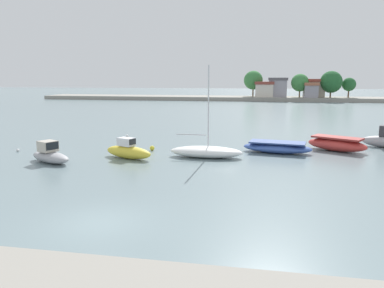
{
  "coord_description": "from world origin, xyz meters",
  "views": [
    {
      "loc": [
        6.54,
        -14.02,
        5.99
      ],
      "look_at": [
        1.32,
        13.98,
        0.97
      ],
      "focal_mm": 35.38,
      "sensor_mm": 36.0,
      "label": 1
    }
  ],
  "objects": [
    {
      "name": "moored_boat_4",
      "position": [
        7.81,
        16.69,
        0.43
      ],
      "size": [
        5.72,
        2.97,
        0.9
      ],
      "rotation": [
        0.0,
        0.0,
        -0.15
      ],
      "color": "#3856A8",
      "rests_on": "ground"
    },
    {
      "name": "mooring_buoy_2",
      "position": [
        -13.03,
        13.19,
        0.12
      ],
      "size": [
        0.25,
        0.25,
        0.25
      ],
      "primitive_type": "sphere",
      "color": "white",
      "rests_on": "ground"
    },
    {
      "name": "mooring_buoy_3",
      "position": [
        -6.82,
        21.9,
        0.15
      ],
      "size": [
        0.3,
        0.3,
        0.3
      ],
      "primitive_type": "sphere",
      "color": "white",
      "rests_on": "ground"
    },
    {
      "name": "ground_plane",
      "position": [
        0.0,
        0.0,
        0.0
      ],
      "size": [
        400.0,
        400.0,
        0.0
      ],
      "primitive_type": "plane",
      "color": "slate"
    },
    {
      "name": "distant_shoreline",
      "position": [
        6.2,
        88.02,
        1.98
      ],
      "size": [
        107.29,
        10.43,
        7.79
      ],
      "color": "gray",
      "rests_on": "ground"
    },
    {
      "name": "moored_boat_2",
      "position": [
        -3.27,
        12.44,
        0.55
      ],
      "size": [
        4.34,
        2.73,
        1.54
      ],
      "rotation": [
        0.0,
        0.0,
        -0.38
      ],
      "color": "yellow",
      "rests_on": "ground"
    },
    {
      "name": "mooring_buoy_4",
      "position": [
        -2.39,
        15.74,
        0.2
      ],
      "size": [
        0.4,
        0.4,
        0.4
      ],
      "primitive_type": "sphere",
      "color": "yellow",
      "rests_on": "ground"
    },
    {
      "name": "moored_boat_5",
      "position": [
        12.68,
        18.4,
        0.56
      ],
      "size": [
        5.12,
        4.0,
        1.17
      ],
      "rotation": [
        0.0,
        0.0,
        -0.52
      ],
      "color": "#C63833",
      "rests_on": "ground"
    },
    {
      "name": "moored_boat_3",
      "position": [
        2.44,
        13.85,
        0.45
      ],
      "size": [
        5.57,
        2.09,
        6.9
      ],
      "rotation": [
        0.0,
        0.0,
        -0.01
      ],
      "color": "white",
      "rests_on": "ground"
    },
    {
      "name": "moored_boat_1",
      "position": [
        -8.25,
        10.07,
        0.53
      ],
      "size": [
        4.09,
        3.0,
        1.54
      ],
      "rotation": [
        0.0,
        0.0,
        -0.47
      ],
      "color": "#9E9EA3",
      "rests_on": "ground"
    }
  ]
}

